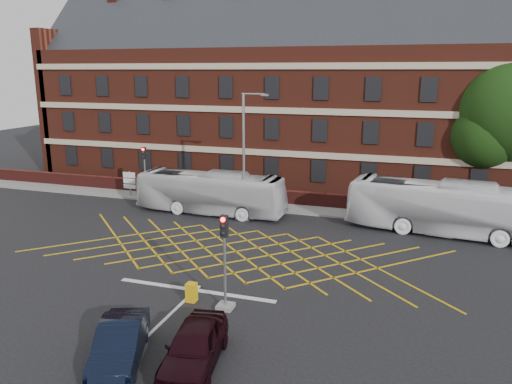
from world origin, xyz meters
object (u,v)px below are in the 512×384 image
(car_navy, at_px, (120,343))
(deciduous_tree, at_px, (506,118))
(bus_right, at_px, (446,208))
(car_maroon, at_px, (194,346))
(direction_signs, at_px, (129,181))
(traffic_light_near, at_px, (225,271))
(bus_left, at_px, (210,193))
(street_lamp, at_px, (245,177))
(traffic_light_far, at_px, (145,178))
(utility_cabinet, at_px, (192,292))

(car_navy, xyz_separation_m, deciduous_tree, (15.59, 27.17, 6.01))
(car_navy, bearing_deg, bus_right, 36.77)
(car_maroon, bearing_deg, direction_signs, 117.59)
(bus_right, height_order, traffic_light_near, traffic_light_near)
(bus_left, bearing_deg, street_lamp, -99.44)
(car_navy, height_order, car_maroon, car_maroon)
(direction_signs, bearing_deg, deciduous_tree, 12.79)
(car_maroon, relative_size, traffic_light_far, 1.04)
(traffic_light_far, bearing_deg, deciduous_tree, 13.88)
(traffic_light_far, bearing_deg, car_maroon, -55.71)
(bus_left, distance_m, traffic_light_far, 6.77)
(car_maroon, height_order, traffic_light_far, traffic_light_far)
(traffic_light_far, bearing_deg, direction_signs, 173.72)
(car_maroon, xyz_separation_m, street_lamp, (-4.31, 17.52, 2.22))
(bus_right, relative_size, utility_cabinet, 14.02)
(car_maroon, bearing_deg, bus_left, 102.14)
(car_maroon, relative_size, utility_cabinet, 5.10)
(traffic_light_near, bearing_deg, bus_right, 55.98)
(car_navy, relative_size, car_maroon, 0.98)
(traffic_light_near, xyz_separation_m, street_lamp, (-3.74, 13.15, 1.21))
(car_navy, height_order, traffic_light_far, traffic_light_far)
(car_maroon, xyz_separation_m, direction_signs, (-15.24, 20.18, 0.62))
(bus_right, xyz_separation_m, car_maroon, (-8.88, -18.37, -0.95))
(traffic_light_far, bearing_deg, traffic_light_near, -50.11)
(street_lamp, bearing_deg, bus_right, 3.70)
(bus_left, relative_size, bus_right, 0.90)
(deciduous_tree, distance_m, traffic_light_near, 26.47)
(bus_left, bearing_deg, bus_right, -87.42)
(traffic_light_far, relative_size, direction_signs, 1.94)
(street_lamp, bearing_deg, deciduous_tree, 27.69)
(bus_left, bearing_deg, traffic_light_near, -152.83)
(car_navy, height_order, traffic_light_near, traffic_light_near)
(direction_signs, bearing_deg, car_navy, -58.79)
(car_navy, xyz_separation_m, street_lamp, (-1.66, 18.12, 2.26))
(deciduous_tree, xyz_separation_m, utility_cabinet, (-15.23, -22.01, -6.29))
(direction_signs, bearing_deg, street_lamp, -13.68)
(traffic_light_near, distance_m, street_lamp, 13.73)
(deciduous_tree, bearing_deg, utility_cabinet, -124.68)
(traffic_light_far, height_order, direction_signs, traffic_light_far)
(car_maroon, distance_m, deciduous_tree, 30.16)
(utility_cabinet, bearing_deg, bus_left, 109.80)
(bus_left, distance_m, car_navy, 19.23)
(bus_left, xyz_separation_m, street_lamp, (2.85, -0.55, 1.44))
(traffic_light_far, bearing_deg, car_navy, -61.91)
(deciduous_tree, height_order, street_lamp, deciduous_tree)
(bus_right, height_order, direction_signs, bus_right)
(car_navy, relative_size, street_lamp, 0.50)
(deciduous_tree, xyz_separation_m, traffic_light_far, (-26.58, -6.57, -4.97))
(deciduous_tree, height_order, traffic_light_far, deciduous_tree)
(street_lamp, bearing_deg, traffic_light_far, 165.10)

